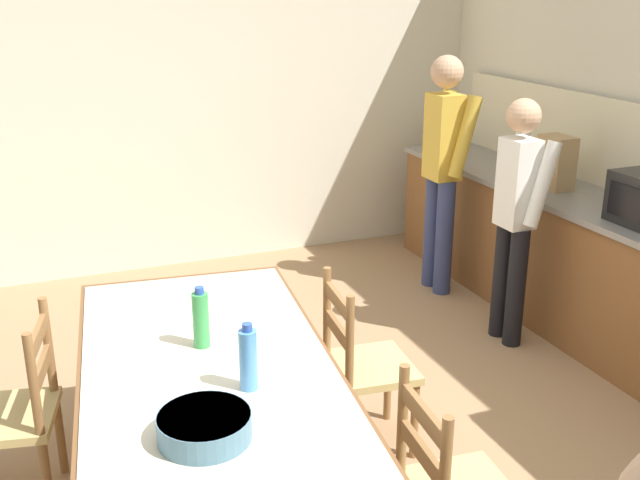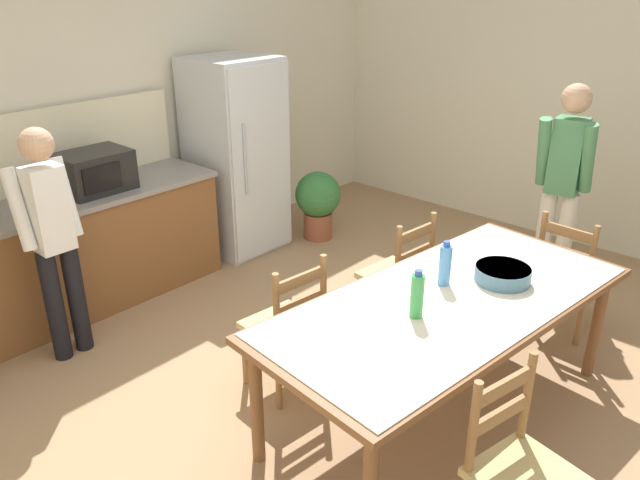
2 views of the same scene
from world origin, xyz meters
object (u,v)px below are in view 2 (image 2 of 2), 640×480
Objects in this scene: microwave at (95,171)px; person_at_counter at (52,234)px; chair_side_near_left at (519,470)px; chair_side_far_right at (399,275)px; chair_side_far_left at (287,326)px; dining_table at (448,309)px; potted_plant at (318,200)px; bottle_off_centre at (445,265)px; chair_head_end at (569,275)px; serving_bowl at (503,273)px; person_by_table at (563,179)px; bottle_near_centre at (417,295)px; refrigerator at (236,157)px.

person_at_counter reaches higher than microwave.
person_at_counter is at bearing 112.43° from chair_side_near_left.
person_at_counter reaches higher than chair_side_far_right.
microwave is 0.83m from person_at_counter.
chair_side_far_left and chair_side_near_left have the same top height.
potted_plant is at bearing 57.34° from dining_table.
bottle_off_centre reaches higher than chair_head_end.
serving_bowl is 2.81m from person_at_counter.
dining_table is 2.00m from person_by_table.
person_at_counter is at bearing 50.24° from chair_head_end.
person_by_table is (2.49, -2.57, -0.11)m from microwave.
serving_bowl reaches higher than potted_plant.
chair_side_far_right is at bearing -119.37° from potted_plant.
chair_head_end is 1.36× the size of potted_plant.
chair_head_end is at bearing -133.15° from person_at_counter.
dining_table is 3.55× the size of potted_plant.
chair_side_far_left is at bearing 99.45° from bottle_near_centre.
chair_side_near_left is at bearing -169.61° from person_at_counter.
bottle_off_centre is (0.64, -2.64, -0.15)m from microwave.
chair_side_far_right is at bearing 45.77° from chair_head_end.
microwave reaches higher than dining_table.
refrigerator reaches higher than chair_head_end.
chair_head_end is 0.54× the size of person_by_table.
microwave is 2.74m from bottle_near_centre.
bottle_off_centre is 1.85m from person_by_table.
microwave is at bearing -50.08° from person_at_counter.
chair_head_end and chair_side_far_right have the same top height.
chair_side_far_right is 0.58× the size of person_at_counter.
bottle_off_centre is 0.16× the size of person_by_table.
refrigerator is at bearing 80.83° from serving_bowl.
person_by_table is (0.56, 0.35, 0.50)m from chair_head_end.
refrigerator is 2.06m from chair_side_far_right.
person_at_counter is at bearing 111.22° from bottle_near_centre.
serving_bowl is at bearing 135.34° from chair_side_far_left.
chair_side_near_left is (-1.19, -1.48, 0.00)m from chair_side_far_right.
microwave is at bearing 36.97° from chair_head_end.
person_by_table is (1.13, -2.55, 0.07)m from refrigerator.
microwave is 2.00m from chair_side_far_left.
refrigerator is at bearing -118.18° from chair_side_far_left.
chair_side_far_left reaches higher than potted_plant.
chair_head_end is at bearing -6.42° from dining_table.
chair_side_far_right is 1.00× the size of chair_side_far_left.
chair_side_far_right is 0.54× the size of person_by_table.
microwave is at bearing 94.95° from bottle_near_centre.
bottle_near_centre reaches higher than chair_side_far_right.
chair_side_far_left is (-0.14, 0.82, -0.46)m from bottle_near_centre.
refrigerator reaches higher than dining_table.
chair_side_near_left is 2.78m from person_by_table.
serving_bowl is 2.70m from potted_plant.
chair_side_near_left is at bearing -147.60° from serving_bowl.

